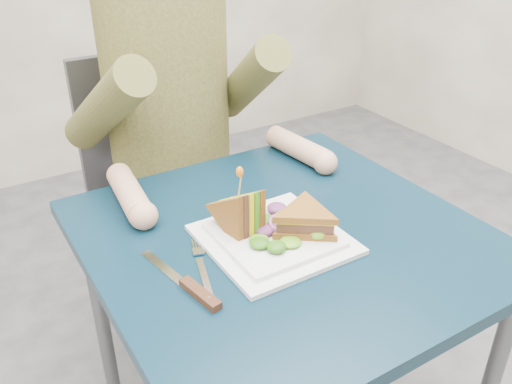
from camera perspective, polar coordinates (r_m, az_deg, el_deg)
table at (r=1.14m, az=2.96°, el=-7.61°), size 0.75×0.75×0.73m
chair at (r=1.69m, az=-9.71°, el=0.85°), size 0.42×0.40×0.93m
diner at (r=1.45m, az=-9.18°, el=12.13°), size 0.54×0.59×0.74m
plate at (r=1.06m, az=1.89°, el=-4.82°), size 0.26×0.26×0.02m
sandwich_flat at (r=1.05m, az=5.18°, el=-2.94°), size 0.20×0.20×0.05m
sandwich_upright at (r=1.04m, az=-1.65°, el=-2.38°), size 0.09×0.14×0.14m
fork at (r=1.00m, az=-5.68°, el=-7.92°), size 0.07×0.17×0.01m
knife at (r=0.94m, az=-6.65°, el=-10.08°), size 0.06×0.22×0.02m
toothpick at (r=1.01m, az=-1.71°, el=0.71°), size 0.01×0.01×0.06m
toothpick_frill at (r=1.00m, az=-1.73°, el=2.12°), size 0.01×0.01×0.02m
lettuce_spill at (r=1.06m, az=1.83°, el=-3.54°), size 0.15×0.13×0.02m
onion_ring at (r=1.05m, az=2.44°, el=-3.28°), size 0.04×0.04×0.02m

